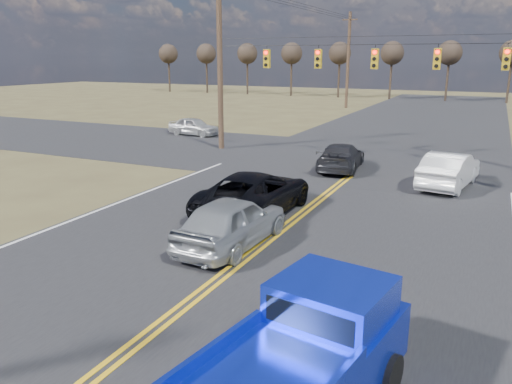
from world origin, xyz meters
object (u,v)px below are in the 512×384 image
at_px(silver_suv, 232,221).
at_px(pickup_truck, 294,372).
at_px(black_suv, 255,193).
at_px(cross_car_west, 194,126).
at_px(white_car_queue, 449,170).
at_px(dgrey_car_queue, 341,157).

bearing_deg(silver_suv, pickup_truck, 127.03).
distance_m(black_suv, cross_car_west, 18.89).
bearing_deg(black_suv, pickup_truck, 119.51).
distance_m(silver_suv, cross_car_west, 21.84).
bearing_deg(black_suv, white_car_queue, -129.12).
xyz_separation_m(white_car_queue, dgrey_car_queue, (-5.11, 1.33, -0.10)).
relative_size(silver_suv, cross_car_west, 1.19).
bearing_deg(silver_suv, black_suv, -74.43).
xyz_separation_m(pickup_truck, dgrey_car_queue, (-4.33, 17.62, -0.29)).
relative_size(dgrey_car_queue, cross_car_west, 1.20).
bearing_deg(silver_suv, white_car_queue, -114.74).
bearing_deg(silver_suv, dgrey_car_queue, -87.89).
bearing_deg(pickup_truck, white_car_queue, 96.69).
distance_m(black_suv, white_car_queue, 9.09).
bearing_deg(cross_car_west, black_suv, -137.93).
xyz_separation_m(silver_suv, dgrey_car_queue, (0.00, 11.41, -0.10)).
height_order(pickup_truck, white_car_queue, pickup_truck).
distance_m(black_suv, dgrey_car_queue, 8.33).
height_order(silver_suv, white_car_queue, same).
height_order(white_car_queue, dgrey_car_queue, white_car_queue).
bearing_deg(silver_suv, cross_car_west, -52.72).
distance_m(pickup_truck, white_car_queue, 16.31).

